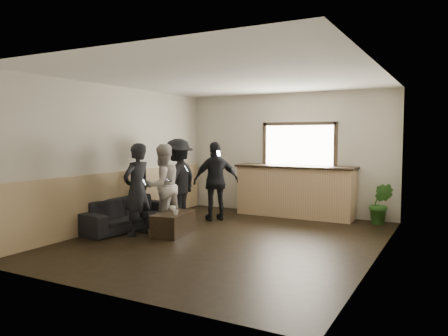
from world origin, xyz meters
The scene contains 12 objects.
ground centered at (0.00, 0.00, 0.00)m, with size 5.00×6.00×0.01m, color black.
room_shell centered at (-0.74, 0.00, 1.47)m, with size 5.01×6.01×2.80m.
bar_counter centered at (0.30, 2.70, 0.64)m, with size 2.70×0.68×2.13m.
sofa centered at (-2.15, -0.11, 0.30)m, with size 2.06×0.80×0.60m, color black.
coffee_table centered at (-1.06, -0.11, 0.20)m, with size 0.50×0.90×0.40m, color black.
cup_a centered at (-1.19, 0.04, 0.45)m, with size 0.12×0.12×0.10m, color silver.
cup_b centered at (-0.90, -0.27, 0.45)m, with size 0.10×0.10×0.09m, color silver.
potted_plant centered at (2.15, 2.65, 0.43)m, with size 0.47×0.38×0.85m, color #2D6623.
person_a centered at (-1.61, -0.46, 0.84)m, with size 0.50×0.65×1.68m.
person_b centered at (-1.59, 0.28, 0.83)m, with size 0.85×0.96×1.65m.
person_c centered at (-1.70, 0.99, 0.88)m, with size 0.71×1.17×1.76m.
person_d centered at (-1.04, 1.46, 0.84)m, with size 1.00×0.99×1.69m.
Camera 1 is at (3.52, -6.65, 1.81)m, focal length 35.00 mm.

